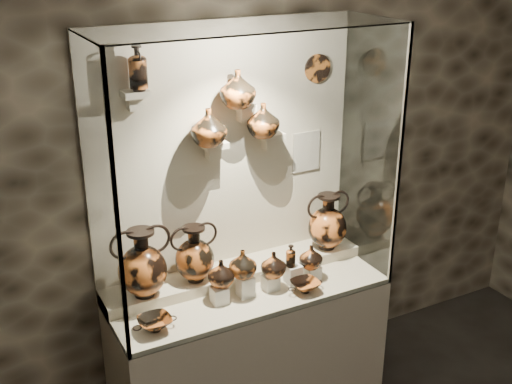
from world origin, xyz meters
TOP-DOWN VIEW (x-y plane):
  - wall_back at (0.00, 2.50)m, footprint 5.00×0.02m
  - plinth at (0.00, 2.18)m, footprint 1.70×0.60m
  - front_tier at (0.00, 2.18)m, footprint 1.68×0.58m
  - rear_tier at (0.00, 2.35)m, footprint 1.70×0.25m
  - back_panel at (0.00, 2.50)m, footprint 1.70×0.03m
  - glass_front at (0.00, 1.88)m, footprint 1.70×0.01m
  - glass_left at (-0.85, 2.18)m, footprint 0.01×0.60m
  - glass_right at (0.85, 2.18)m, footprint 0.01×0.60m
  - glass_top at (0.00, 2.18)m, footprint 1.70×0.60m
  - frame_post_left at (-0.84, 1.89)m, footprint 0.02×0.02m
  - frame_post_right at (0.84, 1.89)m, footprint 0.02×0.02m
  - pedestal_a at (-0.22, 2.13)m, footprint 0.09×0.09m
  - pedestal_b at (-0.05, 2.13)m, footprint 0.09×0.09m
  - pedestal_c at (0.12, 2.13)m, footprint 0.09×0.09m
  - pedestal_d at (0.28, 2.13)m, footprint 0.09×0.09m
  - pedestal_e at (0.42, 2.13)m, footprint 0.09×0.09m
  - bracket_ul at (-0.55, 2.42)m, footprint 0.14×0.12m
  - bracket_ca at (-0.10, 2.42)m, footprint 0.14×0.12m
  - bracket_cb at (0.10, 2.42)m, footprint 0.10×0.12m
  - bracket_cc at (0.28, 2.42)m, footprint 0.14×0.12m
  - amphora_left at (-0.61, 2.30)m, footprint 0.43×0.43m
  - amphora_mid at (-0.29, 2.33)m, footprint 0.29×0.29m
  - amphora_right at (0.65, 2.32)m, footprint 0.39×0.39m
  - jug_a at (-0.20, 2.15)m, footprint 0.21×0.21m
  - jug_b at (-0.06, 2.13)m, footprint 0.22×0.22m
  - jug_c at (0.13, 2.11)m, footprint 0.16×0.16m
  - jug_e at (0.40, 2.11)m, footprint 0.16×0.16m
  - lekythos_small at (0.26, 2.12)m, footprint 0.08×0.08m
  - kylix_left at (-0.65, 2.03)m, footprint 0.26×0.23m
  - kylix_right at (0.29, 2.00)m, footprint 0.23×0.20m
  - lekythos_tall at (-0.53, 2.40)m, footprint 0.13×0.13m
  - ovoid_vase_a at (-0.15, 2.37)m, footprint 0.23×0.23m
  - ovoid_vase_b at (0.03, 2.37)m, footprint 0.21×0.21m
  - ovoid_vase_c at (0.20, 2.37)m, footprint 0.22×0.22m
  - wall_plate at (0.63, 2.47)m, footprint 0.18×0.02m
  - info_placard at (0.57, 2.47)m, footprint 0.20×0.01m

SIDE VIEW (x-z plane):
  - plinth at x=0.00m, z-range 0.00..0.80m
  - front_tier at x=0.00m, z-range 0.80..0.83m
  - rear_tier at x=0.00m, z-range 0.80..0.90m
  - pedestal_e at x=0.42m, z-range 0.83..0.91m
  - kylix_right at x=0.29m, z-range 0.83..0.92m
  - pedestal_c at x=0.12m, z-range 0.83..0.92m
  - kylix_left at x=-0.65m, z-range 0.83..0.92m
  - pedestal_a at x=-0.22m, z-range 0.83..0.93m
  - pedestal_d at x=0.28m, z-range 0.83..0.95m
  - pedestal_b at x=-0.05m, z-range 0.83..0.96m
  - jug_e at x=0.40m, z-range 0.91..1.06m
  - jug_c at x=0.13m, z-range 0.92..1.08m
  - jug_a at x=-0.20m, z-range 0.93..1.09m
  - lekythos_small at x=0.26m, z-range 0.95..1.11m
  - jug_b at x=-0.06m, z-range 0.96..1.13m
  - amphora_mid at x=-0.29m, z-range 0.90..1.25m
  - amphora_right at x=0.65m, z-range 0.90..1.28m
  - amphora_left at x=-0.61m, z-range 0.90..1.31m
  - info_placard at x=0.57m, z-range 1.41..1.67m
  - wall_back at x=0.00m, z-range 0.00..3.20m
  - back_panel at x=0.00m, z-range 0.80..2.40m
  - glass_front at x=0.00m, z-range 0.80..2.40m
  - glass_left at x=-0.85m, z-range 0.80..2.40m
  - glass_right at x=0.85m, z-range 0.80..2.40m
  - frame_post_left at x=-0.84m, z-range 0.80..2.40m
  - frame_post_right at x=0.84m, z-range 0.80..2.40m
  - bracket_ca at x=-0.10m, z-range 1.68..1.72m
  - bracket_cc at x=0.28m, z-range 1.68..1.72m
  - ovoid_vase_c at x=0.20m, z-range 1.72..1.92m
  - ovoid_vase_a at x=-0.15m, z-range 1.72..1.93m
  - bracket_cb at x=0.10m, z-range 1.88..1.92m
  - ovoid_vase_b at x=0.03m, z-range 1.92..2.13m
  - bracket_ul at x=-0.55m, z-range 2.03..2.07m
  - wall_plate at x=0.63m, z-range 1.98..2.16m
  - lekythos_tall at x=-0.53m, z-range 2.07..2.34m
  - glass_top at x=0.00m, z-range 2.39..2.40m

